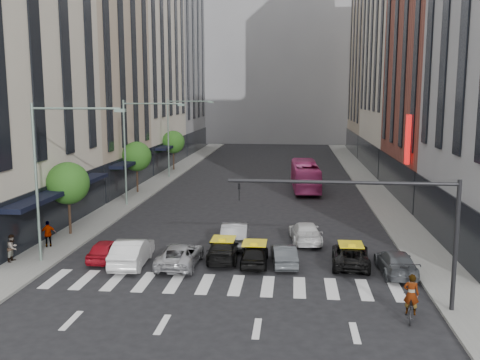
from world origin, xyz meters
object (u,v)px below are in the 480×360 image
(car_white_front, at_px, (132,252))
(pedestrian_near, at_px, (13,248))
(taxi_center, at_px, (255,254))
(pedestrian_far, at_px, (48,234))
(taxi_left, at_px, (223,250))
(bus, at_px, (305,176))
(streetlamp_near, at_px, (51,162))
(streetlamp_mid, at_px, (135,138))
(car_red, at_px, (106,250))
(streetlamp_far, at_px, (176,127))
(motorcycle, at_px, (410,308))

(car_white_front, bearing_deg, pedestrian_near, 0.87)
(taxi_center, relative_size, pedestrian_far, 2.26)
(taxi_left, distance_m, bus, 24.63)
(streetlamp_near, xyz_separation_m, taxi_center, (11.33, 0.84, -5.27))
(car_white_front, xyz_separation_m, taxi_center, (6.93, 0.68, -0.13))
(streetlamp_mid, distance_m, car_white_front, 17.23)
(car_red, xyz_separation_m, car_white_front, (1.80, -0.75, 0.15))
(bus, height_order, pedestrian_near, bus)
(streetlamp_near, bearing_deg, pedestrian_near, -172.89)
(car_white_front, relative_size, taxi_left, 1.08)
(taxi_left, bearing_deg, streetlamp_mid, -59.43)
(car_red, xyz_separation_m, taxi_left, (6.84, 0.68, 0.01))
(taxi_left, bearing_deg, car_white_front, 13.22)
(car_red, bearing_deg, streetlamp_mid, -81.27)
(car_red, height_order, pedestrian_near, pedestrian_near)
(streetlamp_near, height_order, pedestrian_far, streetlamp_near)
(streetlamp_far, relative_size, taxi_left, 2.08)
(streetlamp_near, relative_size, pedestrian_near, 5.68)
(taxi_center, relative_size, motorcycle, 1.97)
(taxi_left, bearing_deg, streetlamp_near, 6.87)
(pedestrian_far, bearing_deg, pedestrian_near, 49.74)
(pedestrian_far, bearing_deg, motorcycle, 129.49)
(streetlamp_near, bearing_deg, taxi_center, 4.22)
(bus, bearing_deg, taxi_left, 75.17)
(pedestrian_near, xyz_separation_m, pedestrian_far, (0.69, 3.04, 0.04))
(streetlamp_far, relative_size, car_red, 2.48)
(car_red, xyz_separation_m, pedestrian_near, (-5.07, -1.21, 0.32))
(bus, distance_m, motorcycle, 31.82)
(streetlamp_far, relative_size, motorcycle, 4.72)
(taxi_left, height_order, motorcycle, taxi_left)
(taxi_left, relative_size, motorcycle, 2.27)
(streetlamp_far, height_order, pedestrian_far, streetlamp_far)
(motorcycle, bearing_deg, streetlamp_near, -5.15)
(taxi_center, height_order, motorcycle, taxi_center)
(car_red, relative_size, pedestrian_far, 2.19)
(car_red, distance_m, taxi_center, 8.72)
(streetlamp_far, xyz_separation_m, pedestrian_far, (-1.77, -29.26, -4.92))
(streetlamp_near, height_order, car_red, streetlamp_near)
(bus, xyz_separation_m, pedestrian_far, (-16.43, -22.90, -0.47))
(streetlamp_near, bearing_deg, bus, 60.24)
(car_white_front, bearing_deg, taxi_left, -167.07)
(car_white_front, bearing_deg, bus, -114.88)
(streetlamp_mid, height_order, pedestrian_near, streetlamp_mid)
(streetlamp_mid, relative_size, streetlamp_far, 1.00)
(streetlamp_near, relative_size, taxi_left, 2.08)
(car_red, bearing_deg, streetlamp_near, 18.07)
(streetlamp_near, height_order, streetlamp_mid, same)
(taxi_left, bearing_deg, streetlamp_far, -75.41)
(pedestrian_far, bearing_deg, car_white_front, 129.84)
(streetlamp_mid, distance_m, streetlamp_far, 16.00)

